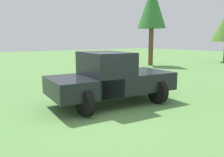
{
  "coord_description": "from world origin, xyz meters",
  "views": [
    {
      "loc": [
        5.84,
        -4.0,
        2.26
      ],
      "look_at": [
        -0.66,
        0.76,
        0.9
      ],
      "focal_mm": 37.0,
      "sensor_mm": 36.0,
      "label": 1
    }
  ],
  "objects": [
    {
      "name": "ground_plane",
      "position": [
        0.0,
        0.0,
        0.0
      ],
      "size": [
        80.0,
        80.0,
        0.0
      ],
      "primitive_type": "plane",
      "color": "#5B8C47"
    },
    {
      "name": "tree_back_right",
      "position": [
        -8.62,
        10.82,
        4.96
      ],
      "size": [
        2.45,
        2.45,
        6.84
      ],
      "color": "brown",
      "rests_on": "ground_plane"
    },
    {
      "name": "pickup_truck",
      "position": [
        -0.67,
        0.65,
        0.96
      ],
      "size": [
        2.76,
        4.59,
        1.84
      ],
      "rotation": [
        0.0,
        0.0,
        1.47
      ],
      "color": "black",
      "rests_on": "ground_plane"
    }
  ]
}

